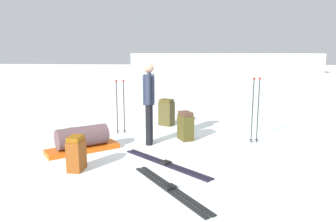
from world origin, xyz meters
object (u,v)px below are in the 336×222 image
ski_poles_planted_near (120,104)px  sleeping_mat_rolled (81,130)px  ski_pair_near (170,188)px  backpack_small_spare (76,154)px  thermos_bottle (61,137)px  ski_poles_planted_far (255,107)px  ski_pair_far (165,163)px  backpack_bright (185,126)px  skier_standing (149,99)px  gear_sled (82,140)px  backpack_large_dark (167,113)px

ski_poles_planted_near → sleeping_mat_rolled: (-0.93, -0.15, -0.62)m
ski_pair_near → backpack_small_spare: bearing=159.2°
ski_poles_planted_near → thermos_bottle: bearing=-140.2°
ski_pair_near → ski_poles_planted_far: ski_poles_planted_far is taller
ski_poles_planted_near → ski_poles_planted_far: (3.00, -0.52, 0.06)m
ski_pair_far → backpack_small_spare: (-1.42, -0.39, 0.27)m
ski_pair_near → ski_poles_planted_far: (1.62, 2.45, 0.76)m
backpack_small_spare → ski_poles_planted_near: 2.42m
backpack_bright → sleeping_mat_rolled: 2.49m
backpack_small_spare → sleeping_mat_rolled: (-0.74, 2.22, -0.19)m
ski_pair_near → thermos_bottle: bearing=140.2°
backpack_bright → ski_poles_planted_far: (1.46, -0.09, 0.46)m
skier_standing → gear_sled: 1.55m
skier_standing → backpack_bright: (0.75, 0.35, -0.65)m
ski_pair_near → ski_poles_planted_near: (-1.38, 2.96, 0.70)m
ski_pair_far → sleeping_mat_rolled: (-2.16, 1.83, 0.08)m
backpack_small_spare → gear_sled: backpack_small_spare is taller
skier_standing → sleeping_mat_rolled: (-1.72, 0.63, -0.86)m
ski_poles_planted_near → sleeping_mat_rolled: ski_poles_planted_near is taller
backpack_large_dark → ski_pair_far: bearing=-85.5°
ski_pair_near → sleeping_mat_rolled: size_ratio=2.90×
ski_poles_planted_far → backpack_bright: bearing=176.4°
backpack_large_dark → thermos_bottle: 2.78m
ski_pair_far → backpack_large_dark: backpack_large_dark is taller
sleeping_mat_rolled → thermos_bottle: size_ratio=2.12×
ski_pair_far → gear_sled: 1.79m
ski_pair_far → backpack_large_dark: 2.91m
backpack_small_spare → ski_poles_planted_far: bearing=30.2°
gear_sled → backpack_bright: bearing=26.0°
skier_standing → backpack_bright: skier_standing is taller
ski_pair_near → ski_poles_planted_near: size_ratio=1.25×
ski_poles_planted_far → ski_pair_far: bearing=-140.4°
skier_standing → gear_sled: (-1.23, -0.61, -0.73)m
ski_pair_far → thermos_bottle: 2.56m
ski_poles_planted_far → sleeping_mat_rolled: bearing=174.6°
backpack_large_dark → sleeping_mat_rolled: (-1.94, -1.05, -0.25)m
backpack_small_spare → thermos_bottle: bearing=121.7°
skier_standing → backpack_large_dark: bearing=82.6°
skier_standing → ski_pair_near: size_ratio=1.07×
backpack_small_spare → ski_poles_planted_far: size_ratio=0.41×
backpack_large_dark → ski_poles_planted_far: (1.99, -1.42, 0.43)m
backpack_small_spare → thermos_bottle: size_ratio=2.22×
thermos_bottle → ski_poles_planted_near: bearing=39.8°
backpack_small_spare → gear_sled: (-0.25, 0.98, -0.06)m
ski_pair_near → backpack_small_spare: 1.70m
skier_standing → backpack_large_dark: size_ratio=2.45×
backpack_bright → backpack_small_spare: size_ratio=1.09×
thermos_bottle → backpack_large_dark: bearing=40.8°
gear_sled → sleeping_mat_rolled: 1.34m
ski_pair_far → backpack_bright: backpack_bright is taller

